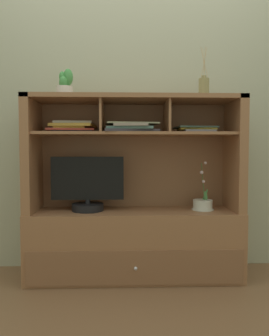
% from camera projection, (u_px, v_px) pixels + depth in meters
% --- Properties ---
extents(floor_plane, '(6.00, 6.00, 0.02)m').
position_uv_depth(floor_plane, '(134.00, 277.00, 2.32)').
color(floor_plane, brown).
rests_on(floor_plane, ground).
extents(back_wall, '(6.00, 0.02, 2.80)m').
position_uv_depth(back_wall, '(133.00, 86.00, 2.47)').
color(back_wall, '#A4A589').
rests_on(back_wall, ground).
extents(media_console, '(1.49, 0.43, 1.28)m').
position_uv_depth(media_console, '(134.00, 220.00, 2.30)').
color(media_console, '#905F3D').
rests_on(media_console, ground).
extents(tv_monitor, '(0.51, 0.22, 0.38)m').
position_uv_depth(tv_monitor, '(88.00, 188.00, 2.27)').
color(tv_monitor, black).
rests_on(tv_monitor, media_console).
extents(potted_orchid, '(0.16, 0.16, 0.35)m').
position_uv_depth(potted_orchid, '(203.00, 204.00, 2.30)').
color(potted_orchid, beige).
rests_on(potted_orchid, media_console).
extents(magazine_stack_left, '(0.29, 0.23, 0.04)m').
position_uv_depth(magazine_stack_left, '(196.00, 130.00, 2.26)').
color(magazine_stack_left, slate).
rests_on(magazine_stack_left, media_console).
extents(magazine_stack_centre, '(0.35, 0.27, 0.08)m').
position_uv_depth(magazine_stack_centre, '(73.00, 127.00, 2.30)').
color(magazine_stack_centre, '#2B5285').
rests_on(magazine_stack_centre, media_console).
extents(magazine_stack_right, '(0.39, 0.28, 0.06)m').
position_uv_depth(magazine_stack_right, '(131.00, 128.00, 2.21)').
color(magazine_stack_right, '#352F36').
rests_on(magazine_stack_right, media_console).
extents(diffuser_bottle, '(0.07, 0.07, 0.35)m').
position_uv_depth(diffuser_bottle, '(204.00, 87.00, 2.24)').
color(diffuser_bottle, olive).
rests_on(diffuser_bottle, media_console).
extents(potted_succulent, '(0.13, 0.13, 0.19)m').
position_uv_depth(potted_succulent, '(65.00, 85.00, 2.21)').
color(potted_succulent, beige).
rests_on(potted_succulent, media_console).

